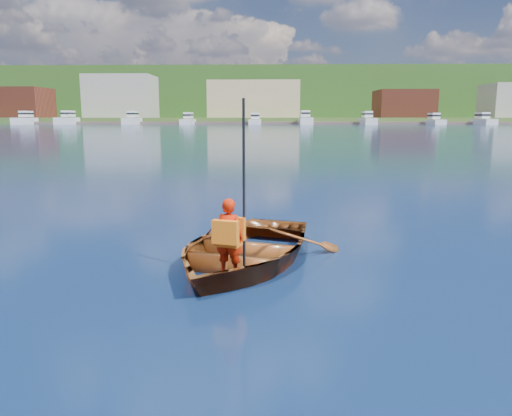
{
  "coord_description": "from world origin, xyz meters",
  "views": [
    {
      "loc": [
        0.87,
        -6.41,
        2.12
      ],
      "look_at": [
        0.65,
        0.69,
        0.83
      ],
      "focal_mm": 35.0,
      "sensor_mm": 36.0,
      "label": 1
    }
  ],
  "objects_px": {
    "marina_yachts": "(247,120)",
    "child_paddler": "(229,235)",
    "rowboat": "(243,249)",
    "dock": "(280,123)"
  },
  "relations": [
    {
      "from": "rowboat",
      "to": "dock",
      "type": "xyz_separation_m",
      "value": [
        2.9,
        147.31,
        0.19
      ]
    },
    {
      "from": "dock",
      "to": "marina_yachts",
      "type": "height_order",
      "value": "marina_yachts"
    },
    {
      "from": "child_paddler",
      "to": "marina_yachts",
      "type": "relative_size",
      "value": 0.02
    },
    {
      "from": "child_paddler",
      "to": "rowboat",
      "type": "bearing_deg",
      "value": 82.09
    },
    {
      "from": "dock",
      "to": "marina_yachts",
      "type": "distance_m",
      "value": 10.93
    },
    {
      "from": "marina_yachts",
      "to": "rowboat",
      "type": "bearing_deg",
      "value": -87.22
    },
    {
      "from": "rowboat",
      "to": "marina_yachts",
      "type": "bearing_deg",
      "value": 92.78
    },
    {
      "from": "rowboat",
      "to": "child_paddler",
      "type": "bearing_deg",
      "value": -97.91
    },
    {
      "from": "marina_yachts",
      "to": "child_paddler",
      "type": "bearing_deg",
      "value": -87.29
    },
    {
      "from": "rowboat",
      "to": "marina_yachts",
      "type": "distance_m",
      "value": 142.8
    }
  ]
}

